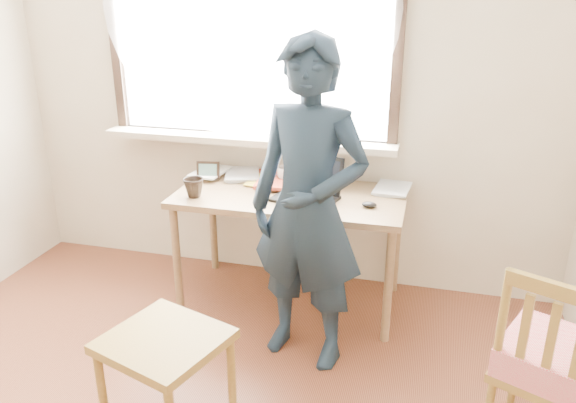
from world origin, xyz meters
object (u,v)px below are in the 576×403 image
(laptop, at_px, (309,188))
(side_chair, at_px, (555,363))
(work_chair, at_px, (165,352))
(mug_dark, at_px, (194,188))
(desk, at_px, (290,205))
(person, at_px, (308,208))
(mug_white, at_px, (287,175))

(laptop, xyz_separation_m, side_chair, (1.18, -0.90, -0.30))
(laptop, relative_size, work_chair, 0.69)
(mug_dark, bearing_deg, side_chair, -22.29)
(desk, height_order, work_chair, desk)
(work_chair, bearing_deg, person, 56.60)
(laptop, distance_m, mug_dark, 0.65)
(mug_dark, distance_m, work_chair, 1.08)
(mug_white, distance_m, mug_dark, 0.58)
(laptop, bearing_deg, work_chair, -107.26)
(work_chair, xyz_separation_m, side_chair, (1.53, 0.24, 0.06))
(desk, relative_size, person, 0.80)
(person, bearing_deg, mug_dark, 170.51)
(laptop, bearing_deg, mug_dark, -166.28)
(desk, bearing_deg, mug_white, 109.74)
(mug_dark, xyz_separation_m, person, (0.73, -0.30, 0.06))
(work_chair, height_order, side_chair, side_chair)
(desk, xyz_separation_m, mug_dark, (-0.51, -0.19, 0.13))
(desk, xyz_separation_m, person, (0.21, -0.49, 0.19))
(laptop, xyz_separation_m, mug_dark, (-0.63, -0.15, -0.00))
(mug_white, relative_size, mug_dark, 1.07)
(mug_dark, xyz_separation_m, side_chair, (1.81, -0.74, -0.30))
(mug_dark, relative_size, person, 0.07)
(work_chair, height_order, person, person)
(mug_white, height_order, person, person)
(side_chair, height_order, person, person)
(mug_dark, distance_m, person, 0.79)
(side_chair, bearing_deg, person, 157.76)
(desk, relative_size, side_chair, 1.50)
(mug_white, bearing_deg, person, -67.32)
(work_chair, bearing_deg, mug_white, 82.85)
(side_chair, xyz_separation_m, person, (-1.08, 0.44, 0.36))
(laptop, height_order, mug_white, laptop)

